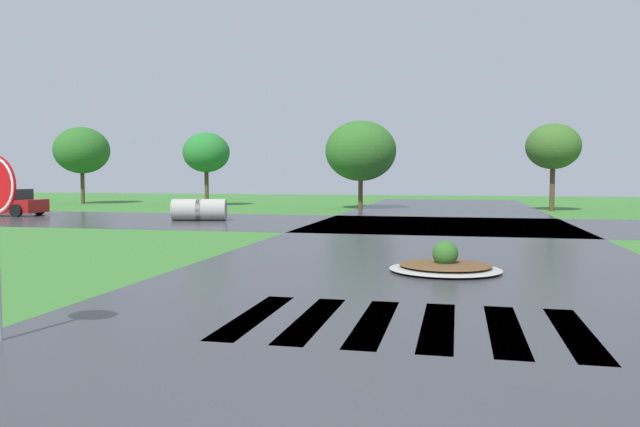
% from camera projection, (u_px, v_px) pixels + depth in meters
% --- Properties ---
extents(asphalt_roadway, '(10.82, 80.00, 0.01)m').
position_uv_depth(asphalt_roadway, '(423.00, 273.00, 13.23)').
color(asphalt_roadway, '#35353A').
rests_on(asphalt_roadway, ground).
extents(asphalt_cross_road, '(90.00, 9.74, 0.01)m').
position_uv_depth(asphalt_cross_road, '(440.00, 225.00, 25.97)').
color(asphalt_cross_road, '#35353A').
rests_on(asphalt_cross_road, ground).
extents(crosswalk_stripes, '(4.95, 2.95, 0.01)m').
position_uv_depth(crosswalk_stripes, '(406.00, 324.00, 8.72)').
color(crosswalk_stripes, white).
rests_on(crosswalk_stripes, ground).
extents(median_island, '(2.43, 2.29, 0.68)m').
position_uv_depth(median_island, '(445.00, 266.00, 13.41)').
color(median_island, '#9E9B93').
rests_on(median_island, ground).
extents(car_silver_hatch, '(4.08, 2.15, 1.37)m').
position_uv_depth(car_silver_hatch, '(5.00, 203.00, 31.81)').
color(car_silver_hatch, maroon).
rests_on(car_silver_hatch, ground).
extents(drainage_pipe_stack, '(2.61, 1.55, 0.99)m').
position_uv_depth(drainage_pipe_stack, '(199.00, 210.00, 28.36)').
color(drainage_pipe_stack, '#9E9B93').
rests_on(drainage_pipe_stack, ground).
extents(background_treeline, '(44.65, 6.39, 5.83)m').
position_uv_depth(background_treeline, '(351.00, 148.00, 39.02)').
color(background_treeline, '#4C3823').
rests_on(background_treeline, ground).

